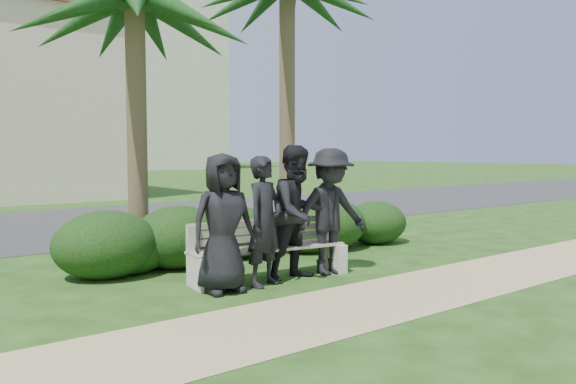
% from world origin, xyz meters
% --- Properties ---
extents(ground, '(160.00, 160.00, 0.00)m').
position_xyz_m(ground, '(0.00, 0.00, 0.00)').
color(ground, '#1C3D11').
rests_on(ground, ground).
extents(footpath, '(30.00, 1.60, 0.01)m').
position_xyz_m(footpath, '(0.00, -1.80, 0.00)').
color(footpath, tan).
rests_on(footpath, ground).
extents(asphalt_street, '(160.00, 8.00, 0.01)m').
position_xyz_m(asphalt_street, '(0.00, 8.00, 0.00)').
color(asphalt_street, '#2D2D30').
rests_on(asphalt_street, ground).
extents(hotel_tower, '(26.00, 18.00, 37.30)m').
position_xyz_m(hotel_tower, '(14.00, 55.00, 13.41)').
color(hotel_tower, '#F4ECCC').
rests_on(hotel_tower, ground).
extents(park_bench, '(2.39, 0.82, 0.81)m').
position_xyz_m(park_bench, '(-0.86, -0.03, 0.37)').
color(park_bench, gray).
rests_on(park_bench, ground).
extents(man_a, '(0.92, 0.64, 1.80)m').
position_xyz_m(man_a, '(-1.77, -0.30, 0.90)').
color(man_a, black).
rests_on(man_a, ground).
extents(man_b, '(0.74, 0.61, 1.76)m').
position_xyz_m(man_b, '(-1.15, -0.34, 0.88)').
color(man_b, black).
rests_on(man_b, ground).
extents(man_c, '(0.98, 0.80, 1.90)m').
position_xyz_m(man_c, '(-0.54, -0.30, 0.95)').
color(man_c, black).
rests_on(man_c, ground).
extents(man_d, '(1.28, 0.83, 1.86)m').
position_xyz_m(man_d, '(0.04, -0.33, 0.93)').
color(man_d, black).
rests_on(man_d, ground).
extents(hedge_a, '(1.13, 0.94, 0.74)m').
position_xyz_m(hedge_a, '(-2.26, 1.53, 0.37)').
color(hedge_a, black).
rests_on(hedge_a, ground).
extents(hedge_b, '(1.53, 1.26, 1.00)m').
position_xyz_m(hedge_b, '(-2.65, 1.51, 0.50)').
color(hedge_b, black).
rests_on(hedge_b, ground).
extents(hedge_c, '(1.39, 1.15, 0.91)m').
position_xyz_m(hedge_c, '(-0.32, 1.67, 0.45)').
color(hedge_c, black).
rests_on(hedge_c, ground).
extents(hedge_d, '(1.22, 1.01, 0.79)m').
position_xyz_m(hedge_d, '(0.99, 1.27, 0.40)').
color(hedge_d, black).
rests_on(hedge_d, ground).
extents(hedge_e, '(1.53, 1.26, 0.99)m').
position_xyz_m(hedge_e, '(1.45, 1.30, 0.50)').
color(hedge_e, black).
rests_on(hedge_e, ground).
extents(hedge_f, '(1.32, 1.09, 0.86)m').
position_xyz_m(hedge_f, '(2.68, 1.24, 0.43)').
color(hedge_f, black).
rests_on(hedge_f, ground).
extents(hedge_extra, '(1.53, 1.26, 1.00)m').
position_xyz_m(hedge_extra, '(-1.48, 1.51, 0.50)').
color(hedge_extra, black).
rests_on(hedge_extra, ground).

